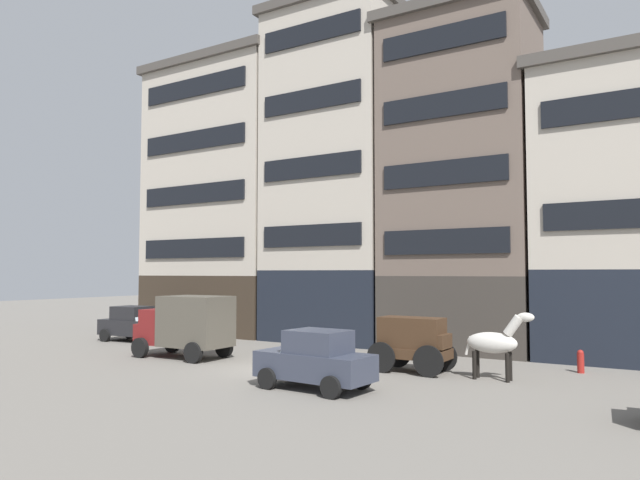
% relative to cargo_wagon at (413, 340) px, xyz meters
% --- Properties ---
extents(ground_plane, '(120.00, 120.00, 0.00)m').
position_rel_cargo_wagon_xyz_m(ground_plane, '(-4.59, -2.10, -1.15)').
color(ground_plane, slate).
extents(building_far_left, '(9.56, 5.52, 16.51)m').
position_rel_cargo_wagon_xyz_m(building_far_left, '(-15.54, 7.20, 7.15)').
color(building_far_left, '#33281E').
rests_on(building_far_left, ground_plane).
extents(building_center_left, '(7.35, 5.52, 18.15)m').
position_rel_cargo_wagon_xyz_m(building_center_left, '(-7.43, 7.20, 7.98)').
color(building_center_left, black).
rests_on(building_center_left, ground_plane).
extents(building_center_right, '(7.29, 5.52, 16.12)m').
position_rel_cargo_wagon_xyz_m(building_center_right, '(-0.46, 7.20, 6.97)').
color(building_center_right, '#38332D').
rests_on(building_center_right, ground_plane).
extents(building_far_right, '(8.31, 5.52, 12.57)m').
position_rel_cargo_wagon_xyz_m(building_far_right, '(6.99, 7.21, 5.18)').
color(building_far_right, black).
rests_on(building_far_right, ground_plane).
extents(cargo_wagon, '(2.90, 1.50, 1.98)m').
position_rel_cargo_wagon_xyz_m(cargo_wagon, '(0.00, 0.00, 0.00)').
color(cargo_wagon, '#3D2819').
rests_on(cargo_wagon, ground_plane).
extents(draft_horse, '(2.34, 0.60, 2.30)m').
position_rel_cargo_wagon_xyz_m(draft_horse, '(2.95, 0.00, 0.12)').
color(draft_horse, beige).
rests_on(draft_horse, ground_plane).
extents(delivery_truck_near, '(4.40, 2.23, 2.62)m').
position_rel_cargo_wagon_xyz_m(delivery_truck_near, '(-9.64, -1.77, 0.28)').
color(delivery_truck_near, maroon).
rests_on(delivery_truck_near, ground_plane).
extents(sedan_light, '(3.80, 2.06, 1.83)m').
position_rel_cargo_wagon_xyz_m(sedan_light, '(-1.37, -4.49, -0.23)').
color(sedan_light, '#333847').
rests_on(sedan_light, ground_plane).
extents(sedan_parked_curb, '(3.79, 2.04, 1.83)m').
position_rel_cargo_wagon_xyz_m(sedan_parked_curb, '(-16.23, 1.09, -0.23)').
color(sedan_parked_curb, black).
rests_on(sedan_parked_curb, ground_plane).
extents(pedestrian_officer, '(0.48, 0.48, 1.79)m').
position_rel_cargo_wagon_xyz_m(pedestrian_officer, '(-0.42, 2.73, -0.17)').
color(pedestrian_officer, black).
rests_on(pedestrian_officer, ground_plane).
extents(fire_hydrant_curbside, '(0.24, 0.24, 0.83)m').
position_rel_cargo_wagon_xyz_m(fire_hydrant_curbside, '(5.19, 3.04, -0.72)').
color(fire_hydrant_curbside, maroon).
rests_on(fire_hydrant_curbside, ground_plane).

